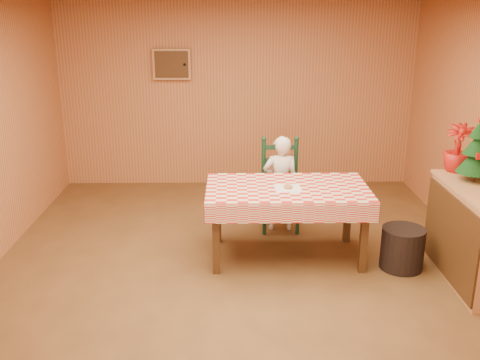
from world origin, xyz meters
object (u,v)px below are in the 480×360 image
(ladder_chair, at_px, (280,187))
(shelf_unit, at_px, (477,236))
(storage_bin, at_px, (402,248))
(christmas_tree, at_px, (477,152))
(dining_table, at_px, (287,194))
(seated_child, at_px, (281,183))

(ladder_chair, relative_size, shelf_unit, 0.87)
(shelf_unit, bearing_deg, storage_bin, 155.74)
(ladder_chair, xyz_separation_m, christmas_tree, (1.74, -1.09, 0.71))
(christmas_tree, bearing_deg, dining_table, 169.99)
(shelf_unit, height_order, storage_bin, shelf_unit)
(dining_table, height_order, christmas_tree, christmas_tree)
(christmas_tree, xyz_separation_m, storage_bin, (-0.60, 0.02, -1.00))
(seated_child, distance_m, christmas_tree, 2.13)
(christmas_tree, bearing_deg, ladder_chair, 147.83)
(ladder_chair, relative_size, christmas_tree, 1.74)
(dining_table, bearing_deg, christmas_tree, -10.01)
(dining_table, height_order, ladder_chair, ladder_chair)
(storage_bin, bearing_deg, christmas_tree, -1.75)
(ladder_chair, distance_m, storage_bin, 1.59)
(ladder_chair, bearing_deg, seated_child, -90.00)
(dining_table, distance_m, ladder_chair, 0.81)
(seated_child, relative_size, storage_bin, 2.64)
(seated_child, height_order, storage_bin, seated_child)
(dining_table, bearing_deg, seated_child, 90.00)
(shelf_unit, height_order, christmas_tree, christmas_tree)
(seated_child, bearing_deg, storage_bin, 138.11)
(shelf_unit, xyz_separation_m, christmas_tree, (0.01, 0.25, 0.74))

